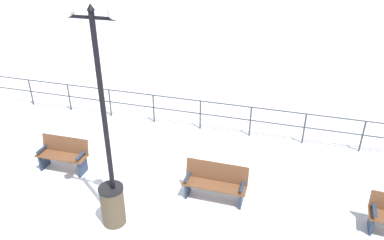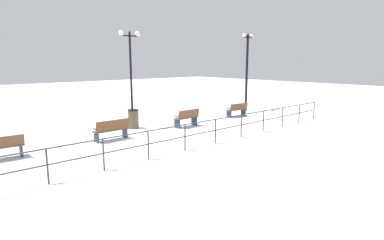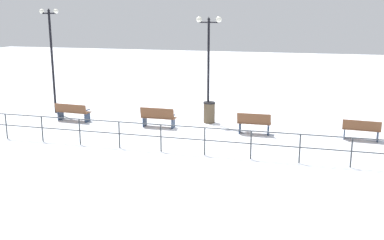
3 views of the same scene
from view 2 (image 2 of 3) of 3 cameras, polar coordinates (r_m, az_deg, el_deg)
The scene contains 8 objects.
ground_plane at distance 15.18m, azimuth -7.56°, elevation -2.21°, with size 80.00×80.00×0.00m, color white.
bench_nearest at distance 19.33m, azimuth 8.24°, elevation 1.90°, with size 0.57×1.48×0.85m.
bench_second at distance 16.19m, azimuth -0.94°, elevation 0.42°, with size 0.55×1.40×0.92m.
bench_third at distance 13.85m, azimuth -14.43°, elevation -1.69°, with size 0.51×1.54×0.92m.
lamppost_near at distance 21.78m, azimuth 9.99°, elevation 9.96°, with size 0.24×1.04×5.17m.
lamppost_middle at distance 15.77m, azimuth -11.15°, elevation 10.58°, with size 0.26×1.15×4.81m.
waterfront_railing at distance 12.32m, azimuth 1.64°, elevation -1.83°, with size 0.05×18.23×1.03m.
trash_bin at distance 16.07m, azimuth -10.64°, elevation 0.19°, with size 0.55×0.55×0.97m.
Camera 2 is at (-12.29, 8.26, 3.35)m, focal length 29.26 mm.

